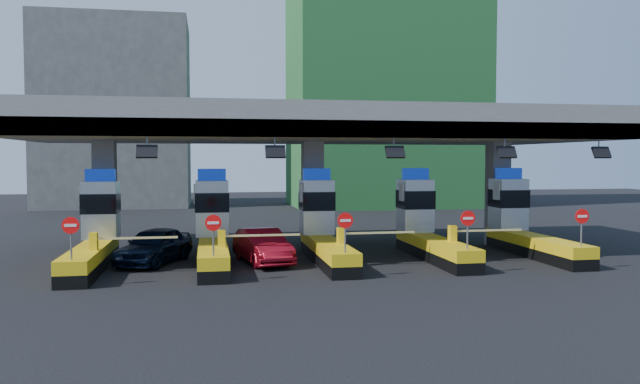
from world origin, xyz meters
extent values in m
plane|color=black|center=(0.00, 0.00, 0.00)|extent=(120.00, 120.00, 0.00)
cube|color=slate|center=(0.00, 3.00, 6.25)|extent=(28.00, 12.00, 1.50)
cube|color=#4C4C49|center=(0.00, -2.70, 5.85)|extent=(28.00, 0.60, 0.70)
cube|color=slate|center=(-10.00, 3.00, 2.75)|extent=(1.00, 1.00, 5.50)
cube|color=slate|center=(0.00, 3.00, 2.75)|extent=(1.00, 1.00, 5.50)
cube|color=slate|center=(10.00, 3.00, 2.75)|extent=(1.00, 1.00, 5.50)
cylinder|color=slate|center=(-7.50, -2.70, 5.25)|extent=(0.06, 0.06, 0.50)
cube|color=black|center=(-7.50, -2.90, 4.90)|extent=(0.80, 0.38, 0.54)
cylinder|color=slate|center=(-2.50, -2.70, 5.25)|extent=(0.06, 0.06, 0.50)
cube|color=black|center=(-2.50, -2.90, 4.90)|extent=(0.80, 0.38, 0.54)
cylinder|color=slate|center=(2.50, -2.70, 5.25)|extent=(0.06, 0.06, 0.50)
cube|color=black|center=(2.50, -2.90, 4.90)|extent=(0.80, 0.38, 0.54)
cylinder|color=slate|center=(7.50, -2.70, 5.25)|extent=(0.06, 0.06, 0.50)
cube|color=black|center=(7.50, -2.90, 4.90)|extent=(0.80, 0.38, 0.54)
cylinder|color=slate|center=(12.00, -2.70, 5.25)|extent=(0.06, 0.06, 0.50)
cube|color=black|center=(12.00, -2.90, 4.90)|extent=(0.80, 0.38, 0.54)
cube|color=black|center=(-10.00, -1.00, 0.25)|extent=(1.20, 8.00, 0.50)
cube|color=#E5B70C|center=(-10.00, -1.00, 0.75)|extent=(1.20, 8.00, 0.50)
cube|color=#9EA3A8|center=(-10.00, 1.80, 2.30)|extent=(1.50, 1.50, 2.60)
cube|color=black|center=(-10.00, 1.78, 2.60)|extent=(1.56, 1.56, 0.90)
cube|color=#0C2DBF|center=(-10.00, 1.80, 3.88)|extent=(1.30, 0.35, 0.55)
cube|color=white|center=(-10.80, 1.50, 3.00)|extent=(0.06, 0.70, 0.90)
cylinder|color=slate|center=(-10.00, -4.60, 1.65)|extent=(0.07, 0.07, 1.30)
cylinder|color=red|center=(-10.00, -4.63, 2.25)|extent=(0.60, 0.04, 0.60)
cube|color=white|center=(-10.00, -4.65, 2.25)|extent=(0.42, 0.02, 0.10)
cube|color=#E5B70C|center=(-9.65, -2.20, 1.35)|extent=(0.30, 0.35, 0.70)
cube|color=white|center=(-8.00, -2.20, 1.45)|extent=(3.20, 0.08, 0.08)
cube|color=black|center=(-5.00, -1.00, 0.25)|extent=(1.20, 8.00, 0.50)
cube|color=#E5B70C|center=(-5.00, -1.00, 0.75)|extent=(1.20, 8.00, 0.50)
cube|color=#9EA3A8|center=(-5.00, 1.80, 2.30)|extent=(1.50, 1.50, 2.60)
cube|color=black|center=(-5.00, 1.78, 2.60)|extent=(1.56, 1.56, 0.90)
cube|color=#0C2DBF|center=(-5.00, 1.80, 3.88)|extent=(1.30, 0.35, 0.55)
cube|color=white|center=(-5.80, 1.50, 3.00)|extent=(0.06, 0.70, 0.90)
cylinder|color=slate|center=(-5.00, -4.60, 1.65)|extent=(0.07, 0.07, 1.30)
cylinder|color=red|center=(-5.00, -4.63, 2.25)|extent=(0.60, 0.04, 0.60)
cube|color=white|center=(-5.00, -4.65, 2.25)|extent=(0.42, 0.02, 0.10)
cube|color=#E5B70C|center=(-4.65, -2.20, 1.35)|extent=(0.30, 0.35, 0.70)
cube|color=white|center=(-3.00, -2.20, 1.45)|extent=(3.20, 0.08, 0.08)
cube|color=black|center=(0.00, -1.00, 0.25)|extent=(1.20, 8.00, 0.50)
cube|color=#E5B70C|center=(0.00, -1.00, 0.75)|extent=(1.20, 8.00, 0.50)
cube|color=#9EA3A8|center=(0.00, 1.80, 2.30)|extent=(1.50, 1.50, 2.60)
cube|color=black|center=(0.00, 1.78, 2.60)|extent=(1.56, 1.56, 0.90)
cube|color=#0C2DBF|center=(0.00, 1.80, 3.88)|extent=(1.30, 0.35, 0.55)
cube|color=white|center=(-0.80, 1.50, 3.00)|extent=(0.06, 0.70, 0.90)
cylinder|color=slate|center=(0.00, -4.60, 1.65)|extent=(0.07, 0.07, 1.30)
cylinder|color=red|center=(0.00, -4.63, 2.25)|extent=(0.60, 0.04, 0.60)
cube|color=white|center=(0.00, -4.65, 2.25)|extent=(0.42, 0.02, 0.10)
cube|color=#E5B70C|center=(0.35, -2.20, 1.35)|extent=(0.30, 0.35, 0.70)
cube|color=white|center=(2.00, -2.20, 1.45)|extent=(3.20, 0.08, 0.08)
cube|color=black|center=(5.00, -1.00, 0.25)|extent=(1.20, 8.00, 0.50)
cube|color=#E5B70C|center=(5.00, -1.00, 0.75)|extent=(1.20, 8.00, 0.50)
cube|color=#9EA3A8|center=(5.00, 1.80, 2.30)|extent=(1.50, 1.50, 2.60)
cube|color=black|center=(5.00, 1.78, 2.60)|extent=(1.56, 1.56, 0.90)
cube|color=#0C2DBF|center=(5.00, 1.80, 3.88)|extent=(1.30, 0.35, 0.55)
cube|color=white|center=(4.20, 1.50, 3.00)|extent=(0.06, 0.70, 0.90)
cylinder|color=slate|center=(5.00, -4.60, 1.65)|extent=(0.07, 0.07, 1.30)
cylinder|color=red|center=(5.00, -4.63, 2.25)|extent=(0.60, 0.04, 0.60)
cube|color=white|center=(5.00, -4.65, 2.25)|extent=(0.42, 0.02, 0.10)
cube|color=#E5B70C|center=(5.35, -2.20, 1.35)|extent=(0.30, 0.35, 0.70)
cube|color=white|center=(7.00, -2.20, 1.45)|extent=(3.20, 0.08, 0.08)
cube|color=black|center=(10.00, -1.00, 0.25)|extent=(1.20, 8.00, 0.50)
cube|color=#E5B70C|center=(10.00, -1.00, 0.75)|extent=(1.20, 8.00, 0.50)
cube|color=#9EA3A8|center=(10.00, 1.80, 2.30)|extent=(1.50, 1.50, 2.60)
cube|color=black|center=(10.00, 1.78, 2.60)|extent=(1.56, 1.56, 0.90)
cube|color=#0C2DBF|center=(10.00, 1.80, 3.88)|extent=(1.30, 0.35, 0.55)
cube|color=white|center=(9.20, 1.50, 3.00)|extent=(0.06, 0.70, 0.90)
cylinder|color=slate|center=(10.00, -4.60, 1.65)|extent=(0.07, 0.07, 1.30)
cylinder|color=red|center=(10.00, -4.63, 2.25)|extent=(0.60, 0.04, 0.60)
cube|color=white|center=(10.00, -4.65, 2.25)|extent=(0.42, 0.02, 0.10)
cube|color=#E5B70C|center=(10.35, -2.20, 1.35)|extent=(0.30, 0.35, 0.70)
cube|color=white|center=(12.00, -2.20, 1.45)|extent=(3.20, 0.08, 0.08)
cube|color=#1E5926|center=(12.00, 32.00, 14.00)|extent=(18.00, 12.00, 28.00)
cube|color=#4C4C49|center=(-14.00, 36.00, 9.00)|extent=(14.00, 10.00, 18.00)
imported|color=black|center=(-7.53, 0.23, 0.80)|extent=(3.56, 5.08, 1.61)
imported|color=maroon|center=(-2.82, -0.48, 0.76)|extent=(2.53, 4.83, 1.51)
camera|label=1|loc=(-5.18, -27.89, 4.59)|focal=35.00mm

